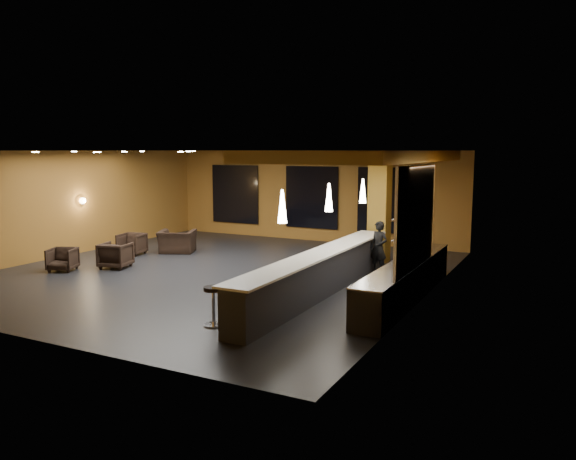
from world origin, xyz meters
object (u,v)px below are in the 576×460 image
at_px(column, 380,207).
at_px(armchair_a, 62,259).
at_px(staff_a, 379,248).
at_px(armchair_b, 116,255).
at_px(bar_stool_2, 295,270).
at_px(armchair_d, 177,242).
at_px(pendant_2, 363,191).
at_px(bar_stool_1, 262,288).
at_px(pendant_0, 282,206).
at_px(bar_stool_4, 340,251).
at_px(prep_counter, 406,282).
at_px(staff_c, 407,248).
at_px(armchair_c, 132,244).
at_px(staff_b, 412,242).
at_px(bar_stool_0, 213,301).
at_px(bar_stool_3, 323,259).
at_px(pendant_1, 329,197).
at_px(bar_counter, 320,274).

bearing_deg(column, armchair_a, -144.69).
distance_m(staff_a, armchair_b, 7.83).
bearing_deg(bar_stool_2, armchair_d, 154.24).
height_order(pendant_2, armchair_a, pendant_2).
bearing_deg(bar_stool_1, bar_stool_2, 91.73).
distance_m(pendant_0, bar_stool_4, 5.67).
xyz_separation_m(prep_counter, staff_c, (-0.73, 2.71, 0.33)).
relative_size(armchair_c, armchair_d, 0.68).
xyz_separation_m(pendant_2, armchair_a, (-7.83, -3.95, -2.01)).
distance_m(armchair_b, armchair_c, 2.13).
bearing_deg(armchair_b, pendant_0, 148.42).
height_order(staff_b, armchair_a, staff_b).
bearing_deg(bar_stool_0, prep_counter, 52.25).
distance_m(bar_stool_0, bar_stool_3, 4.97).
xyz_separation_m(staff_b, armchair_d, (-8.04, -0.59, -0.49)).
height_order(column, armchair_a, column).
height_order(pendant_1, armchair_c, pendant_1).
height_order(bar_counter, bar_stool_2, bar_counter).
bearing_deg(bar_stool_4, bar_stool_3, -85.81).
distance_m(armchair_a, armchair_b, 1.49).
height_order(armchair_d, bar_stool_2, bar_stool_2).
distance_m(staff_c, bar_stool_1, 5.25).
distance_m(pendant_0, bar_stool_0, 2.40).
xyz_separation_m(column, pendant_0, (0.00, -6.60, 0.60)).
distance_m(column, staff_c, 2.12).
height_order(pendant_1, bar_stool_1, pendant_1).
bearing_deg(bar_counter, armchair_c, 166.07).
distance_m(column, armchair_c, 8.36).
relative_size(staff_a, bar_stool_1, 2.13).
bearing_deg(armchair_c, armchair_b, -71.93).
bearing_deg(bar_stool_0, pendant_1, 76.40).
height_order(pendant_1, staff_c, pendant_1).
relative_size(armchair_c, bar_stool_2, 1.00).
bearing_deg(staff_b, armchair_b, -166.54).
xyz_separation_m(bar_counter, bar_stool_2, (-0.74, 0.08, 0.01)).
distance_m(column, armchair_b, 8.23).
bearing_deg(bar_counter, bar_stool_3, 111.74).
relative_size(staff_a, bar_stool_3, 1.85).
bearing_deg(bar_stool_1, armchair_a, 174.37).
relative_size(bar_stool_1, bar_stool_3, 0.87).
relative_size(armchair_c, bar_stool_1, 1.13).
xyz_separation_m(pendant_2, bar_stool_4, (-0.80, 0.29, -1.87)).
bearing_deg(armchair_b, column, -160.63).
bearing_deg(bar_stool_3, armchair_c, 178.21).
bearing_deg(bar_counter, staff_a, 79.06).
xyz_separation_m(staff_a, bar_stool_0, (-1.46, -6.13, -0.24)).
xyz_separation_m(armchair_b, bar_stool_1, (6.06, -1.73, 0.07)).
distance_m(armchair_d, bar_stool_4, 5.91).
height_order(staff_a, staff_b, staff_b).
bearing_deg(armchair_d, staff_a, 155.68).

